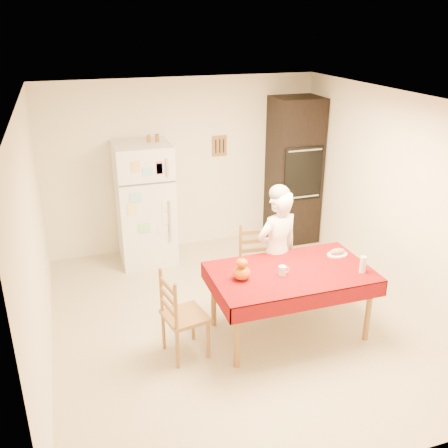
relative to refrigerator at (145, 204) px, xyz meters
name	(u,v)px	position (x,y,z in m)	size (l,w,h in m)	color
floor	(233,320)	(0.65, -1.88, -0.85)	(4.50, 4.50, 0.00)	tan
room_shell	(234,187)	(0.65, -1.88, 0.77)	(4.02, 4.52, 2.51)	#F5E7CE
refrigerator	(145,204)	(0.00, 0.00, 0.00)	(0.75, 0.74, 1.70)	white
oven_cabinet	(294,171)	(2.28, 0.05, 0.25)	(0.70, 0.62, 2.20)	black
dining_table	(291,277)	(1.15, -2.29, -0.16)	(1.70, 1.00, 0.76)	brown
chair_far	(257,260)	(1.09, -1.47, -0.34)	(0.46, 0.44, 0.95)	brown
chair_left	(179,313)	(-0.08, -2.32, -0.34)	(0.47, 0.49, 0.95)	brown
seated_woman	(277,252)	(1.21, -1.79, -0.10)	(0.55, 0.36, 1.50)	white
coffee_mug	(282,271)	(1.02, -2.34, -0.04)	(0.08, 0.08, 0.10)	silver
pumpkin_lower	(242,273)	(0.59, -2.29, -0.02)	(0.19, 0.19, 0.14)	#EA5505
pumpkin_upper	(242,263)	(0.59, -2.29, 0.10)	(0.12, 0.12, 0.09)	#EB6305
wine_glass	(363,264)	(1.85, -2.54, 0.00)	(0.07, 0.07, 0.18)	silver
bread_plate	(337,254)	(1.81, -2.10, -0.08)	(0.24, 0.24, 0.02)	white
bread_loaf	(338,251)	(1.81, -2.10, -0.04)	(0.18, 0.10, 0.06)	#A97F53
spice_jar_left	(149,139)	(0.11, 0.05, 0.90)	(0.05, 0.05, 0.10)	#97611B
spice_jar_mid	(157,138)	(0.22, 0.05, 0.90)	(0.05, 0.05, 0.10)	#93521A
spice_jar_right	(157,138)	(0.23, 0.05, 0.90)	(0.05, 0.05, 0.10)	#97591B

